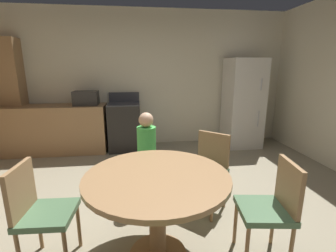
% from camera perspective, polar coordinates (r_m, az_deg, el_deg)
% --- Properties ---
extents(ground_plane, '(14.00, 14.00, 0.00)m').
position_cam_1_polar(ground_plane, '(2.72, -2.15, -21.92)').
color(ground_plane, gray).
extents(wall_back, '(6.05, 0.12, 2.70)m').
position_cam_1_polar(wall_back, '(5.02, -5.30, 11.06)').
color(wall_back, beige).
rests_on(wall_back, ground).
extents(kitchen_counter, '(1.93, 0.60, 0.90)m').
position_cam_1_polar(kitchen_counter, '(5.00, -25.49, -0.69)').
color(kitchen_counter, '#9E754C').
rests_on(kitchen_counter, ground).
extents(pantry_column, '(0.44, 0.36, 2.10)m').
position_cam_1_polar(pantry_column, '(5.34, -33.20, 5.82)').
color(pantry_column, '#9E754C').
rests_on(pantry_column, ground).
extents(oven_range, '(0.60, 0.60, 1.10)m').
position_cam_1_polar(oven_range, '(4.75, -10.30, -0.03)').
color(oven_range, black).
rests_on(oven_range, ground).
extents(refrigerator, '(0.68, 0.68, 1.76)m').
position_cam_1_polar(refrigerator, '(5.07, 17.41, 5.18)').
color(refrigerator, silver).
rests_on(refrigerator, ground).
extents(microwave, '(0.44, 0.32, 0.26)m').
position_cam_1_polar(microwave, '(4.74, -18.96, 6.33)').
color(microwave, '#2D2B28').
rests_on(microwave, kitchen_counter).
extents(dining_table, '(1.17, 1.17, 0.76)m').
position_cam_1_polar(dining_table, '(2.01, -2.59, -15.66)').
color(dining_table, '#9E754C').
rests_on(dining_table, ground).
extents(chair_northeast, '(0.57, 0.57, 0.87)m').
position_cam_1_polar(chair_northeast, '(2.77, 9.62, -9.45)').
color(chair_northeast, '#9E754C').
rests_on(chair_northeast, ground).
extents(chair_west, '(0.42, 0.42, 0.87)m').
position_cam_1_polar(chair_west, '(2.24, -28.48, -16.98)').
color(chair_west, '#9E754C').
rests_on(chair_west, ground).
extents(chair_east, '(0.45, 0.45, 0.87)m').
position_cam_1_polar(chair_east, '(2.22, 23.66, -16.83)').
color(chair_east, '#9E754C').
rests_on(chair_east, ground).
extents(person_child, '(0.23, 0.23, 1.09)m').
position_cam_1_polar(person_child, '(2.86, -5.07, -6.88)').
color(person_child, '#3D4C84').
rests_on(person_child, ground).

